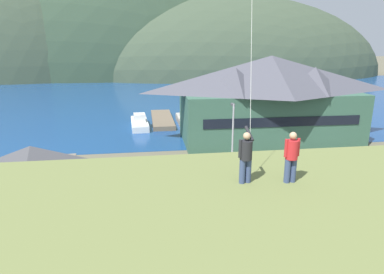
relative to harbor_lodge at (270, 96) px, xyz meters
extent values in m
plane|color=#66604C|center=(-11.85, -21.10, -5.64)|extent=(600.00, 600.00, 0.00)
cube|color=gray|center=(-11.85, -16.10, -5.59)|extent=(40.00, 20.00, 0.10)
cube|color=navy|center=(-11.85, 38.90, -5.63)|extent=(360.00, 84.00, 0.03)
ellipsoid|color=#3D4C38|center=(-62.04, 91.72, -5.64)|extent=(80.35, 46.45, 80.28)
ellipsoid|color=#334733|center=(-30.68, 100.03, -5.64)|extent=(124.30, 59.94, 92.40)
ellipsoid|color=#3D4C38|center=(17.30, 95.00, -5.64)|extent=(126.97, 66.99, 61.03)
cube|color=#38604C|center=(0.00, 0.12, -2.55)|extent=(21.85, 9.96, 6.20)
cube|color=black|center=(-0.05, -4.79, -2.24)|extent=(18.49, 0.26, 1.10)
pyramid|color=#4C4C56|center=(0.00, 0.12, 2.75)|extent=(23.16, 10.95, 4.39)
pyramid|color=#4C4C56|center=(-4.91, -1.54, 2.11)|extent=(5.41, 5.41, 3.07)
pyramid|color=#4C4C56|center=(4.88, -1.63, 2.11)|extent=(5.41, 5.41, 3.07)
cube|color=#756B5B|center=(-23.76, -15.87, -3.90)|extent=(6.26, 4.87, 3.49)
pyramid|color=#47474C|center=(-23.76, -15.87, -1.42)|extent=(6.77, 5.34, 1.46)
cube|color=black|center=(-23.49, -17.98, -4.42)|extent=(1.10, 0.20, 2.44)
cube|color=#70604C|center=(-12.90, 12.34, -5.29)|extent=(3.20, 12.69, 0.70)
cube|color=silver|center=(-16.42, 8.91, -5.19)|extent=(2.76, 7.44, 0.90)
cube|color=white|center=(-16.42, 8.91, -4.66)|extent=(2.68, 7.22, 0.16)
cube|color=silver|center=(-16.39, 8.36, -4.03)|extent=(1.76, 2.29, 1.10)
cube|color=#A8A399|center=(-9.42, 10.41, -5.19)|extent=(2.38, 7.15, 0.90)
cube|color=#B7B2A8|center=(-9.42, 10.41, -4.66)|extent=(2.31, 6.94, 0.16)
cube|color=silver|center=(-9.41, 9.88, -4.03)|extent=(1.62, 2.16, 1.10)
cube|color=black|center=(-1.27, -20.63, -4.82)|extent=(4.34, 2.16, 0.80)
cube|color=black|center=(-1.42, -20.61, -4.07)|extent=(2.23, 1.78, 0.70)
cube|color=black|center=(-1.42, -20.61, -4.11)|extent=(2.28, 1.81, 0.32)
cylinder|color=black|center=(0.01, -21.66, -5.22)|extent=(0.66, 0.27, 0.64)
cylinder|color=black|center=(0.17, -19.83, -5.22)|extent=(0.66, 0.27, 0.64)
cylinder|color=black|center=(-2.71, -21.42, -5.22)|extent=(0.66, 0.27, 0.64)
cylinder|color=black|center=(-2.55, -19.59, -5.22)|extent=(0.66, 0.27, 0.64)
cube|color=navy|center=(-9.09, -20.01, -4.82)|extent=(4.36, 2.21, 0.80)
cube|color=navy|center=(-9.24, -20.02, -4.07)|extent=(2.25, 1.80, 0.70)
cube|color=black|center=(-9.24, -20.02, -4.11)|extent=(2.29, 1.84, 0.32)
cylinder|color=black|center=(-7.64, -20.79, -5.22)|extent=(0.66, 0.28, 0.64)
cylinder|color=black|center=(-7.82, -18.96, -5.22)|extent=(0.66, 0.28, 0.64)
cylinder|color=black|center=(-10.36, -21.06, -5.22)|extent=(0.66, 0.28, 0.64)
cylinder|color=black|center=(-10.54, -19.23, -5.22)|extent=(0.66, 0.28, 0.64)
cube|color=black|center=(-1.05, -15.69, -4.82)|extent=(4.31, 2.08, 0.80)
cube|color=black|center=(-1.20, -15.68, -4.07)|extent=(2.20, 1.74, 0.70)
cube|color=black|center=(-1.20, -15.68, -4.11)|extent=(2.25, 1.77, 0.32)
cylinder|color=black|center=(0.25, -16.70, -5.22)|extent=(0.65, 0.26, 0.64)
cylinder|color=black|center=(0.38, -14.86, -5.22)|extent=(0.65, 0.26, 0.64)
cylinder|color=black|center=(-2.47, -16.51, -5.22)|extent=(0.65, 0.26, 0.64)
cylinder|color=black|center=(-2.35, -14.68, -5.22)|extent=(0.65, 0.26, 0.64)
cube|color=silver|center=(-13.09, -13.59, -4.82)|extent=(4.34, 2.15, 0.80)
cube|color=beige|center=(-12.94, -13.60, -4.07)|extent=(2.23, 1.77, 0.70)
cube|color=black|center=(-12.94, -13.60, -4.11)|extent=(2.27, 1.81, 0.32)
cylinder|color=black|center=(-14.37, -12.56, -5.22)|extent=(0.66, 0.27, 0.64)
cylinder|color=black|center=(-14.53, -14.38, -5.22)|extent=(0.66, 0.27, 0.64)
cylinder|color=black|center=(-11.65, -12.79, -5.22)|extent=(0.66, 0.27, 0.64)
cylinder|color=black|center=(-11.81, -14.62, -5.22)|extent=(0.66, 0.27, 0.64)
cube|color=navy|center=(-18.31, -19.79, -4.82)|extent=(4.21, 1.83, 0.80)
cube|color=navy|center=(-18.16, -19.80, -4.07)|extent=(2.11, 1.61, 0.70)
cube|color=black|center=(-18.16, -19.80, -4.11)|extent=(2.15, 1.65, 0.32)
cylinder|color=black|center=(-19.67, -18.87, -5.22)|extent=(0.64, 0.22, 0.64)
cylinder|color=black|center=(-19.69, -20.70, -5.22)|extent=(0.64, 0.22, 0.64)
cylinder|color=black|center=(-16.94, -18.89, -5.22)|extent=(0.64, 0.22, 0.64)
cylinder|color=black|center=(-16.96, -20.72, -5.22)|extent=(0.64, 0.22, 0.64)
cube|color=#9EA3A8|center=(4.48, -14.90, -4.82)|extent=(4.24, 1.91, 0.80)
cube|color=gray|center=(4.33, -14.90, -4.07)|extent=(2.14, 1.65, 0.70)
cube|color=black|center=(4.33, -14.90, -4.11)|extent=(2.18, 1.69, 0.32)
cylinder|color=black|center=(5.87, -14.02, -5.22)|extent=(0.65, 0.24, 0.64)
cylinder|color=black|center=(3.09, -15.78, -5.22)|extent=(0.65, 0.24, 0.64)
cylinder|color=black|center=(3.14, -13.95, -5.22)|extent=(0.65, 0.24, 0.64)
cube|color=silver|center=(-5.74, -15.31, -4.82)|extent=(4.27, 1.97, 0.80)
cube|color=beige|center=(-5.59, -15.31, -4.07)|extent=(2.16, 1.68, 0.70)
cube|color=black|center=(-5.59, -15.31, -4.11)|extent=(2.21, 1.72, 0.32)
cylinder|color=black|center=(-7.15, -14.45, -5.22)|extent=(0.65, 0.25, 0.64)
cylinder|color=black|center=(-7.07, -16.29, -5.22)|extent=(0.65, 0.25, 0.64)
cylinder|color=black|center=(-4.42, -14.34, -5.22)|extent=(0.65, 0.25, 0.64)
cylinder|color=black|center=(-4.34, -16.18, -5.22)|extent=(0.65, 0.25, 0.64)
cube|color=navy|center=(-17.87, -14.31, -4.82)|extent=(4.32, 2.10, 0.80)
cube|color=navy|center=(-18.02, -14.32, -4.07)|extent=(2.21, 1.75, 0.70)
cube|color=black|center=(-18.02, -14.32, -4.11)|extent=(2.25, 1.78, 0.32)
cylinder|color=black|center=(-16.44, -15.13, -5.22)|extent=(0.65, 0.27, 0.64)
cylinder|color=black|center=(-16.57, -13.29, -5.22)|extent=(0.65, 0.27, 0.64)
cylinder|color=black|center=(-19.16, -15.32, -5.22)|extent=(0.65, 0.27, 0.64)
cylinder|color=black|center=(-19.29, -13.49, -5.22)|extent=(0.65, 0.27, 0.64)
cylinder|color=#ADADB2|center=(-7.50, -10.60, -2.27)|extent=(0.16, 0.16, 6.55)
cube|color=#4C4C51|center=(-7.50, -10.25, 0.91)|extent=(0.24, 0.70, 0.20)
cylinder|color=#384770|center=(-12.43, -29.98, 2.22)|extent=(0.20, 0.20, 0.82)
cylinder|color=#384770|center=(-12.22, -29.94, 2.22)|extent=(0.20, 0.20, 0.82)
cylinder|color=#232328|center=(-12.32, -29.96, 2.95)|extent=(0.40, 0.40, 0.64)
sphere|color=tan|center=(-12.32, -29.96, 3.43)|extent=(0.24, 0.24, 0.24)
cylinder|color=#232328|center=(-12.18, -29.75, 3.45)|extent=(0.21, 0.57, 0.43)
cylinder|color=#232328|center=(-12.54, -30.00, 3.02)|extent=(0.11, 0.11, 0.60)
cylinder|color=#384770|center=(-10.93, -30.14, 2.22)|extent=(0.20, 0.20, 0.82)
cylinder|color=#384770|center=(-10.71, -30.11, 2.22)|extent=(0.20, 0.20, 0.82)
cylinder|color=red|center=(-10.82, -30.12, 2.95)|extent=(0.40, 0.40, 0.64)
sphere|color=tan|center=(-10.82, -30.12, 3.43)|extent=(0.24, 0.24, 0.24)
cylinder|color=red|center=(-11.04, -30.15, 3.02)|extent=(0.11, 0.11, 0.60)
cylinder|color=red|center=(-10.60, -30.10, 3.02)|extent=(0.11, 0.11, 0.60)
cylinder|color=silver|center=(-11.73, -28.14, 6.46)|extent=(0.70, 3.17, 9.31)
camera|label=1|loc=(-15.54, -40.04, 6.29)|focal=31.41mm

